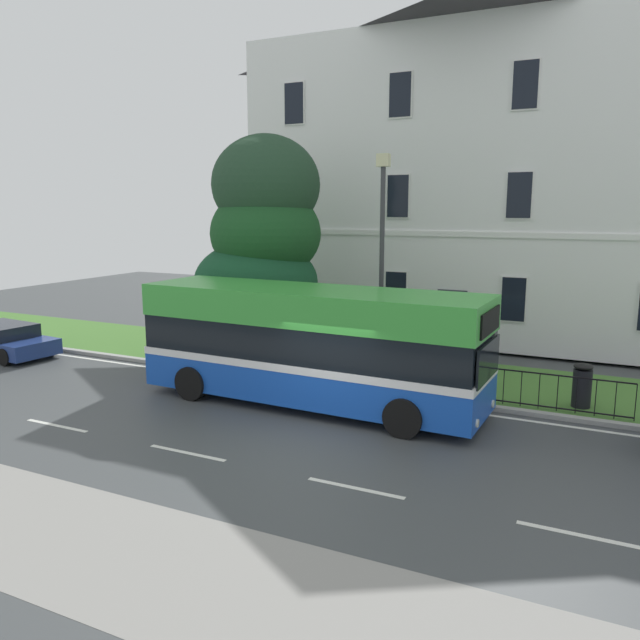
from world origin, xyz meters
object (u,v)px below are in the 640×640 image
at_px(evergreen_tree, 262,274).
at_px(litter_bin, 582,385).
at_px(parked_hatchback_00, 5,340).
at_px(georgian_townhouse, 487,160).
at_px(single_decker_bus, 311,344).
at_px(street_lamp_post, 382,255).

bearing_deg(evergreen_tree, litter_bin, -7.33).
distance_m(parked_hatchback_00, litter_bin, 19.34).
bearing_deg(litter_bin, evergreen_tree, 172.67).
distance_m(georgian_townhouse, evergreen_tree, 11.79).
height_order(single_decker_bus, parked_hatchback_00, single_decker_bus).
bearing_deg(single_decker_bus, litter_bin, 22.60).
bearing_deg(georgian_townhouse, parked_hatchback_00, -137.62).
xyz_separation_m(evergreen_tree, street_lamp_post, (4.93, -1.43, 0.92)).
height_order(georgian_townhouse, single_decker_bus, georgian_townhouse).
height_order(georgian_townhouse, parked_hatchback_00, georgian_townhouse).
height_order(parked_hatchback_00, street_lamp_post, street_lamp_post).
bearing_deg(parked_hatchback_00, litter_bin, 12.38).
bearing_deg(parked_hatchback_00, georgian_townhouse, 47.73).
xyz_separation_m(georgian_townhouse, street_lamp_post, (-0.79, -10.80, -3.38)).
distance_m(street_lamp_post, litter_bin, 6.50).
distance_m(single_decker_bus, litter_bin, 7.25).
bearing_deg(street_lamp_post, georgian_townhouse, 85.80).
bearing_deg(litter_bin, street_lamp_post, -179.31).
bearing_deg(single_decker_bus, street_lamp_post, 68.20).
bearing_deg(street_lamp_post, litter_bin, 0.69).
height_order(single_decker_bus, street_lamp_post, street_lamp_post).
bearing_deg(parked_hatchback_00, evergreen_tree, 28.70).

